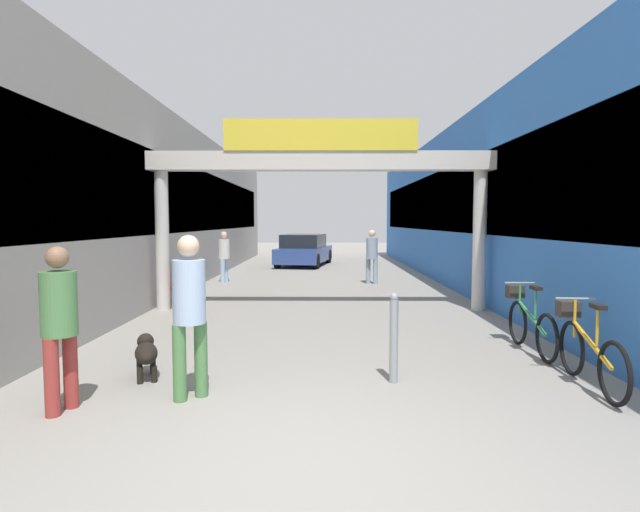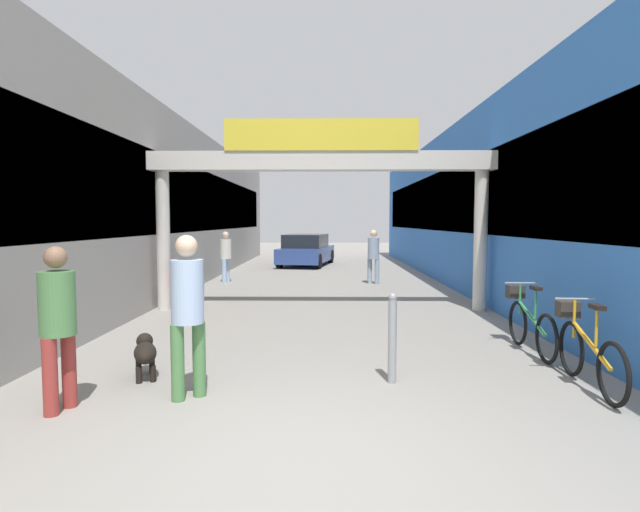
{
  "view_description": "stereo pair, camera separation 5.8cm",
  "coord_description": "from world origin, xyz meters",
  "px_view_note": "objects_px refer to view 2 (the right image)",
  "views": [
    {
      "loc": [
        0.05,
        -3.77,
        1.89
      ],
      "look_at": [
        0.0,
        4.61,
        1.3
      ],
      "focal_mm": 28.0,
      "sensor_mm": 36.0,
      "label": 1
    },
    {
      "loc": [
        0.11,
        -3.77,
        1.89
      ],
      "look_at": [
        0.0,
        4.61,
        1.3
      ],
      "focal_mm": 28.0,
      "sensor_mm": 36.0,
      "label": 2
    }
  ],
  "objects_px": {
    "pedestrian_companion": "(58,318)",
    "bollard_post_metal": "(392,337)",
    "pedestrian_with_dog": "(187,305)",
    "pedestrian_elderly_walking": "(226,254)",
    "pedestrian_carrying_crate": "(373,253)",
    "dog_on_leash": "(145,352)",
    "cafe_chair_aluminium_farther": "(191,279)",
    "parked_car_blue": "(306,250)",
    "bicycle_green_second": "(528,322)",
    "bicycle_orange_nearest": "(586,349)",
    "cafe_chair_red_nearer": "(185,285)"
  },
  "relations": [
    {
      "from": "pedestrian_companion",
      "to": "parked_car_blue",
      "type": "bearing_deg",
      "value": 83.79
    },
    {
      "from": "bollard_post_metal",
      "to": "parked_car_blue",
      "type": "xyz_separation_m",
      "value": [
        -1.63,
        15.46,
        0.11
      ]
    },
    {
      "from": "dog_on_leash",
      "to": "cafe_chair_red_nearer",
      "type": "relative_size",
      "value": 0.79
    },
    {
      "from": "pedestrian_carrying_crate",
      "to": "bicycle_orange_nearest",
      "type": "distance_m",
      "value": 9.46
    },
    {
      "from": "pedestrian_companion",
      "to": "pedestrian_elderly_walking",
      "type": "distance_m",
      "value": 10.48
    },
    {
      "from": "dog_on_leash",
      "to": "bicycle_orange_nearest",
      "type": "bearing_deg",
      "value": -3.06
    },
    {
      "from": "pedestrian_carrying_crate",
      "to": "cafe_chair_red_nearer",
      "type": "xyz_separation_m",
      "value": [
        -4.38,
        -4.58,
        -0.39
      ]
    },
    {
      "from": "dog_on_leash",
      "to": "cafe_chair_red_nearer",
      "type": "xyz_separation_m",
      "value": [
        -0.78,
        4.46,
        0.23
      ]
    },
    {
      "from": "pedestrian_carrying_crate",
      "to": "bicycle_orange_nearest",
      "type": "height_order",
      "value": "pedestrian_carrying_crate"
    },
    {
      "from": "cafe_chair_red_nearer",
      "to": "cafe_chair_aluminium_farther",
      "type": "xyz_separation_m",
      "value": [
        -0.18,
        1.07,
        0.0
      ]
    },
    {
      "from": "pedestrian_with_dog",
      "to": "pedestrian_companion",
      "type": "height_order",
      "value": "pedestrian_with_dog"
    },
    {
      "from": "dog_on_leash",
      "to": "cafe_chair_aluminium_farther",
      "type": "distance_m",
      "value": 5.61
    },
    {
      "from": "pedestrian_companion",
      "to": "bicycle_green_second",
      "type": "height_order",
      "value": "pedestrian_companion"
    },
    {
      "from": "parked_car_blue",
      "to": "pedestrian_with_dog",
      "type": "bearing_deg",
      "value": -92.16
    },
    {
      "from": "cafe_chair_aluminium_farther",
      "to": "pedestrian_with_dog",
      "type": "bearing_deg",
      "value": -74.95
    },
    {
      "from": "pedestrian_with_dog",
      "to": "bicycle_green_second",
      "type": "height_order",
      "value": "pedestrian_with_dog"
    },
    {
      "from": "pedestrian_elderly_walking",
      "to": "bollard_post_metal",
      "type": "xyz_separation_m",
      "value": [
        3.87,
        -9.54,
        -0.35
      ]
    },
    {
      "from": "cafe_chair_red_nearer",
      "to": "bollard_post_metal",
      "type": "bearing_deg",
      "value": -51.14
    },
    {
      "from": "cafe_chair_red_nearer",
      "to": "pedestrian_companion",
      "type": "bearing_deg",
      "value": -86.61
    },
    {
      "from": "pedestrian_carrying_crate",
      "to": "dog_on_leash",
      "type": "relative_size",
      "value": 2.31
    },
    {
      "from": "pedestrian_carrying_crate",
      "to": "dog_on_leash",
      "type": "xyz_separation_m",
      "value": [
        -3.61,
        -9.04,
        -0.62
      ]
    },
    {
      "from": "cafe_chair_red_nearer",
      "to": "bicycle_green_second",
      "type": "bearing_deg",
      "value": -28.57
    },
    {
      "from": "dog_on_leash",
      "to": "pedestrian_elderly_walking",
      "type": "bearing_deg",
      "value": 95.54
    },
    {
      "from": "bicycle_green_second",
      "to": "pedestrian_carrying_crate",
      "type": "bearing_deg",
      "value": 100.97
    },
    {
      "from": "pedestrian_companion",
      "to": "cafe_chair_aluminium_farther",
      "type": "height_order",
      "value": "pedestrian_companion"
    },
    {
      "from": "cafe_chair_aluminium_farther",
      "to": "parked_car_blue",
      "type": "xyz_separation_m",
      "value": [
        2.29,
        9.75,
        0.1
      ]
    },
    {
      "from": "pedestrian_with_dog",
      "to": "cafe_chair_aluminium_farther",
      "type": "distance_m",
      "value": 6.49
    },
    {
      "from": "pedestrian_with_dog",
      "to": "cafe_chair_red_nearer",
      "type": "height_order",
      "value": "pedestrian_with_dog"
    },
    {
      "from": "pedestrian_elderly_walking",
      "to": "bollard_post_metal",
      "type": "bearing_deg",
      "value": -67.91
    },
    {
      "from": "pedestrian_companion",
      "to": "bollard_post_metal",
      "type": "xyz_separation_m",
      "value": [
        3.41,
        0.92,
        -0.4
      ]
    },
    {
      "from": "pedestrian_elderly_walking",
      "to": "bicycle_orange_nearest",
      "type": "xyz_separation_m",
      "value": [
        6.07,
        -9.64,
        -0.45
      ]
    },
    {
      "from": "pedestrian_companion",
      "to": "bollard_post_metal",
      "type": "distance_m",
      "value": 3.56
    },
    {
      "from": "pedestrian_with_dog",
      "to": "bicycle_orange_nearest",
      "type": "distance_m",
      "value": 4.49
    },
    {
      "from": "pedestrian_companion",
      "to": "pedestrian_elderly_walking",
      "type": "xyz_separation_m",
      "value": [
        -0.46,
        10.47,
        -0.05
      ]
    },
    {
      "from": "dog_on_leash",
      "to": "bicycle_green_second",
      "type": "relative_size",
      "value": 0.42
    },
    {
      "from": "bicycle_green_second",
      "to": "parked_car_blue",
      "type": "distance_m",
      "value": 14.53
    },
    {
      "from": "bicycle_orange_nearest",
      "to": "cafe_chair_red_nearer",
      "type": "xyz_separation_m",
      "value": [
        -5.93,
        4.74,
        0.1
      ]
    },
    {
      "from": "pedestrian_companion",
      "to": "bollard_post_metal",
      "type": "relative_size",
      "value": 1.55
    },
    {
      "from": "pedestrian_elderly_walking",
      "to": "dog_on_leash",
      "type": "xyz_separation_m",
      "value": [
        0.91,
        -9.37,
        -0.58
      ]
    },
    {
      "from": "pedestrian_with_dog",
      "to": "pedestrian_elderly_walking",
      "type": "bearing_deg",
      "value": 99.23
    },
    {
      "from": "cafe_chair_aluminium_farther",
      "to": "bicycle_orange_nearest",
      "type": "bearing_deg",
      "value": -43.53
    },
    {
      "from": "bollard_post_metal",
      "to": "pedestrian_elderly_walking",
      "type": "bearing_deg",
      "value": 112.09
    },
    {
      "from": "bicycle_green_second",
      "to": "cafe_chair_red_nearer",
      "type": "xyz_separation_m",
      "value": [
        -5.89,
        3.21,
        0.1
      ]
    },
    {
      "from": "parked_car_blue",
      "to": "pedestrian_companion",
      "type": "bearing_deg",
      "value": -96.21
    },
    {
      "from": "bicycle_green_second",
      "to": "parked_car_blue",
      "type": "bearing_deg",
      "value": 105.09
    },
    {
      "from": "pedestrian_with_dog",
      "to": "dog_on_leash",
      "type": "bearing_deg",
      "value": 135.18
    },
    {
      "from": "dog_on_leash",
      "to": "cafe_chair_aluminium_farther",
      "type": "xyz_separation_m",
      "value": [
        -0.95,
        5.53,
        0.23
      ]
    },
    {
      "from": "bicycle_green_second",
      "to": "parked_car_blue",
      "type": "relative_size",
      "value": 0.4
    },
    {
      "from": "pedestrian_companion",
      "to": "pedestrian_with_dog",
      "type": "bearing_deg",
      "value": 17.59
    },
    {
      "from": "pedestrian_carrying_crate",
      "to": "parked_car_blue",
      "type": "height_order",
      "value": "pedestrian_carrying_crate"
    }
  ]
}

